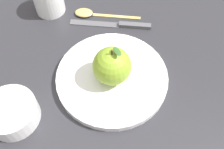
{
  "coord_description": "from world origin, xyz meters",
  "views": [
    {
      "loc": [
        0.05,
        -0.32,
        0.49
      ],
      "look_at": [
        0.02,
        -0.02,
        0.02
      ],
      "focal_mm": 40.9,
      "sensor_mm": 36.0,
      "label": 1
    }
  ],
  "objects_px": {
    "side_bowl": "(11,112)",
    "dinner_plate": "(112,77)",
    "knife": "(118,25)",
    "apple": "(112,66)",
    "spoon": "(91,13)"
  },
  "relations": [
    {
      "from": "knife",
      "to": "side_bowl",
      "type": "bearing_deg",
      "value": -124.96
    },
    {
      "from": "side_bowl",
      "to": "knife",
      "type": "relative_size",
      "value": 0.5
    },
    {
      "from": "apple",
      "to": "dinner_plate",
      "type": "bearing_deg",
      "value": 93.39
    },
    {
      "from": "dinner_plate",
      "to": "spoon",
      "type": "bearing_deg",
      "value": 109.98
    },
    {
      "from": "side_bowl",
      "to": "dinner_plate",
      "type": "bearing_deg",
      "value": 29.54
    },
    {
      "from": "knife",
      "to": "spoon",
      "type": "xyz_separation_m",
      "value": [
        -0.07,
        0.03,
        0.0
      ]
    },
    {
      "from": "side_bowl",
      "to": "spoon",
      "type": "bearing_deg",
      "value": 68.88
    },
    {
      "from": "dinner_plate",
      "to": "apple",
      "type": "bearing_deg",
      "value": -86.61
    },
    {
      "from": "dinner_plate",
      "to": "apple",
      "type": "relative_size",
      "value": 2.66
    },
    {
      "from": "apple",
      "to": "spoon",
      "type": "bearing_deg",
      "value": 109.72
    },
    {
      "from": "spoon",
      "to": "side_bowl",
      "type": "bearing_deg",
      "value": -111.12
    },
    {
      "from": "knife",
      "to": "spoon",
      "type": "height_order",
      "value": "spoon"
    },
    {
      "from": "dinner_plate",
      "to": "side_bowl",
      "type": "height_order",
      "value": "side_bowl"
    },
    {
      "from": "knife",
      "to": "dinner_plate",
      "type": "bearing_deg",
      "value": -90.3
    },
    {
      "from": "dinner_plate",
      "to": "knife",
      "type": "xyz_separation_m",
      "value": [
        0.0,
        0.17,
        -0.01
      ]
    }
  ]
}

